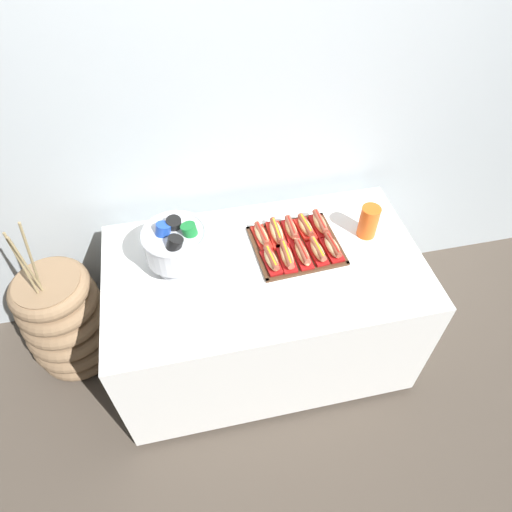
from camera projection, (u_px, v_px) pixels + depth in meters
The scene contains 17 objects.
ground_plane at pixel (263, 350), 2.66m from camera, with size 10.00×10.00×0.00m, color #4C4238.
back_wall at pixel (239, 98), 2.07m from camera, with size 6.00×0.10×2.60m, color #B2BCC1.
buffet_table at pixel (264, 311), 2.35m from camera, with size 1.49×0.84×0.78m.
floor_vase at pixel (67, 320), 2.43m from camera, with size 0.47×0.47×1.09m.
serving_tray at pixel (296, 246), 2.15m from camera, with size 0.42×0.38×0.01m.
hot_dog_0 at pixel (271, 260), 2.05m from camera, with size 0.08×0.16×0.06m.
hot_dog_1 at pixel (287, 257), 2.07m from camera, with size 0.06×0.18×0.06m.
hot_dog_2 at pixel (302, 254), 2.08m from camera, with size 0.07×0.17×0.06m.
hot_dog_3 at pixel (317, 250), 2.09m from camera, with size 0.07×0.16×0.06m.
hot_dog_4 at pixel (332, 247), 2.10m from camera, with size 0.08×0.16×0.06m.
hot_dog_5 at pixel (262, 236), 2.16m from camera, with size 0.08×0.17×0.06m.
hot_dog_6 at pixel (276, 232), 2.17m from camera, with size 0.07×0.18×0.06m.
hot_dog_7 at pixel (291, 229), 2.18m from camera, with size 0.06×0.16×0.06m.
hot_dog_8 at pixel (306, 227), 2.20m from camera, with size 0.08×0.16×0.06m.
hot_dog_9 at pixel (320, 224), 2.21m from camera, with size 0.07×0.17×0.06m.
punch_bowl at pixel (176, 244), 1.97m from camera, with size 0.29×0.29×0.26m.
cup_stack at pixel (369, 222), 2.15m from camera, with size 0.09×0.09×0.17m.
Camera 1 is at (-0.33, -1.32, 2.35)m, focal length 31.41 mm.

